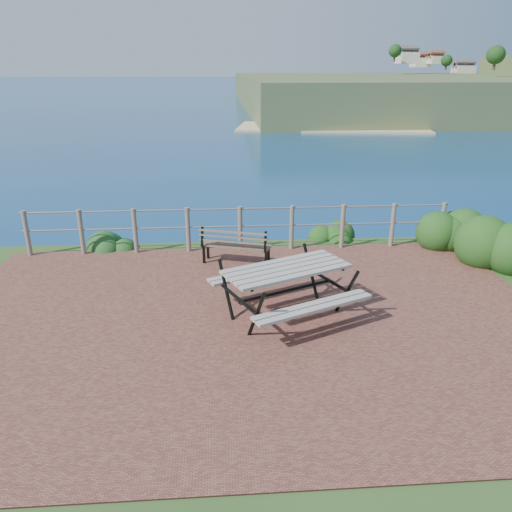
# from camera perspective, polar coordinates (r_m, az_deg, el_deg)

# --- Properties ---
(ground) EXTENTS (10.00, 7.00, 0.12)m
(ground) POSITION_cam_1_polar(r_m,az_deg,el_deg) (8.17, -0.76, -7.51)
(ground) COLOR brown
(ground) RESTS_ON ground
(ocean) EXTENTS (1200.00, 1200.00, 0.00)m
(ocean) POSITION_cam_1_polar(r_m,az_deg,el_deg) (207.21, -4.29, 19.79)
(ocean) COLOR #165584
(ocean) RESTS_ON ground
(safety_railing) EXTENTS (9.40, 0.10, 1.00)m
(safety_railing) POSITION_cam_1_polar(r_m,az_deg,el_deg) (11.05, -1.82, 3.43)
(safety_railing) COLOR #6B5B4C
(safety_railing) RESTS_ON ground
(picnic_table) EXTENTS (2.17, 1.61, 0.85)m
(picnic_table) POSITION_cam_1_polar(r_m,az_deg,el_deg) (8.13, 3.47, -3.45)
(picnic_table) COLOR gray
(picnic_table) RESTS_ON ground
(park_bench) EXTENTS (1.47, 0.77, 0.81)m
(park_bench) POSITION_cam_1_polar(r_m,az_deg,el_deg) (10.28, -2.30, 1.85)
(park_bench) COLOR brown
(park_bench) RESTS_ON ground
(shrub_right_front) EXTENTS (1.24, 1.24, 1.76)m
(shrub_right_front) POSITION_cam_1_polar(r_m,az_deg,el_deg) (11.44, 26.65, -1.30)
(shrub_right_front) COLOR #1C4816
(shrub_right_front) RESTS_ON ground
(shrub_right_edge) EXTENTS (1.16, 1.16, 1.66)m
(shrub_right_edge) POSITION_cam_1_polar(r_m,az_deg,el_deg) (12.30, 21.23, 1.00)
(shrub_right_edge) COLOR #1C4816
(shrub_right_edge) RESTS_ON ground
(shrub_lip_west) EXTENTS (0.86, 0.86, 0.64)m
(shrub_lip_west) POSITION_cam_1_polar(r_m,az_deg,el_deg) (11.95, -15.61, 1.12)
(shrub_lip_west) COLOR #1D491B
(shrub_lip_west) RESTS_ON ground
(shrub_lip_east) EXTENTS (0.86, 0.86, 0.63)m
(shrub_lip_east) POSITION_cam_1_polar(r_m,az_deg,el_deg) (12.22, 8.55, 2.11)
(shrub_lip_east) COLOR #1C4816
(shrub_lip_east) RESTS_ON ground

